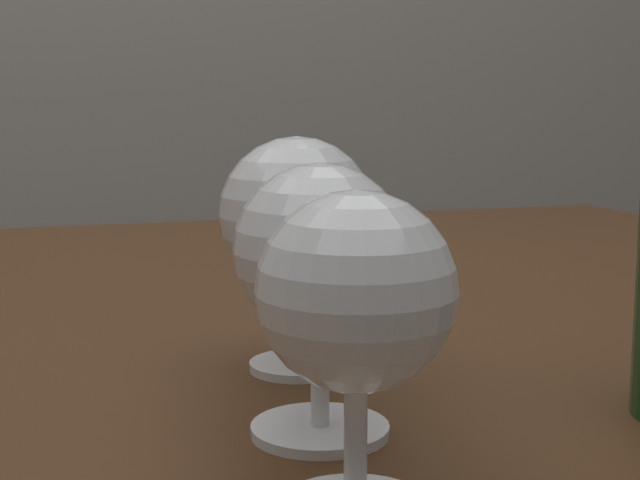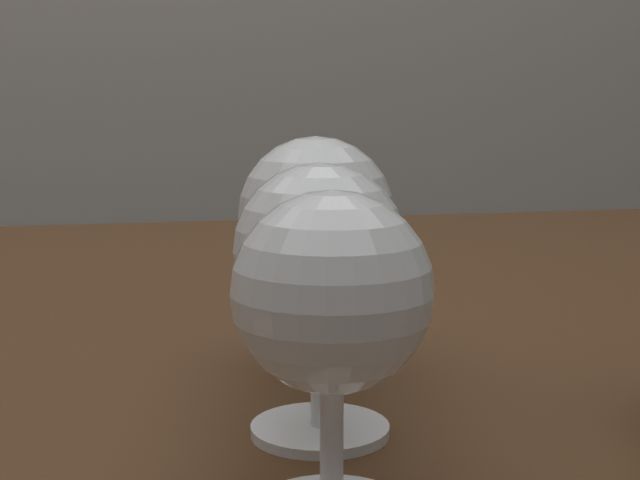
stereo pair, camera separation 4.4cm
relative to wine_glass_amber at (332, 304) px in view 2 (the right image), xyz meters
The scene contains 4 objects.
dining_table 0.41m from the wine_glass_amber, 106.31° to the left, with size 1.53×0.98×0.74m.
wine_glass_amber is the anchor object (origin of this frame).
wine_glass_port 0.09m from the wine_glass_amber, 81.17° to the left, with size 0.08×0.08×0.13m.
wine_glass_pinot 0.20m from the wine_glass_amber, 80.34° to the left, with size 0.09×0.09×0.14m.
Camera 2 is at (0.03, -0.69, 0.91)m, focal length 53.06 mm.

